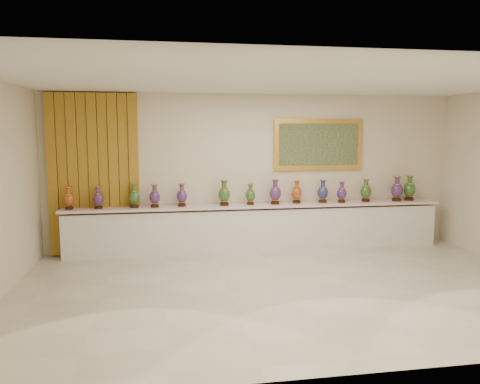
# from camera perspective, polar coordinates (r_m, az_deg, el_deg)

# --- Properties ---
(ground) EXTENTS (8.00, 8.00, 0.00)m
(ground) POSITION_cam_1_polar(r_m,az_deg,el_deg) (7.05, 5.90, -11.56)
(ground) COLOR beige
(ground) RESTS_ON ground
(room) EXTENTS (8.00, 8.00, 8.00)m
(room) POSITION_cam_1_polar(r_m,az_deg,el_deg) (8.91, -13.00, 2.69)
(room) COLOR beige
(room) RESTS_ON ground
(counter) EXTENTS (7.28, 0.48, 0.90)m
(counter) POSITION_cam_1_polar(r_m,az_deg,el_deg) (9.07, 2.14, -4.38)
(counter) COLOR white
(counter) RESTS_ON ground
(vase_0) EXTENTS (0.23, 0.23, 0.41)m
(vase_0) POSITION_cam_1_polar(r_m,az_deg,el_deg) (8.88, -20.14, -0.84)
(vase_0) COLOR black
(vase_0) RESTS_ON counter
(vase_1) EXTENTS (0.22, 0.22, 0.41)m
(vase_1) POSITION_cam_1_polar(r_m,az_deg,el_deg) (8.82, -16.90, -0.77)
(vase_1) COLOR black
(vase_1) RESTS_ON counter
(vase_2) EXTENTS (0.27, 0.27, 0.45)m
(vase_2) POSITION_cam_1_polar(r_m,az_deg,el_deg) (8.76, -12.76, -0.57)
(vase_2) COLOR black
(vase_2) RESTS_ON counter
(vase_3) EXTENTS (0.22, 0.22, 0.43)m
(vase_3) POSITION_cam_1_polar(r_m,az_deg,el_deg) (8.73, -10.36, -0.59)
(vase_3) COLOR black
(vase_3) RESTS_ON counter
(vase_4) EXTENTS (0.25, 0.25, 0.43)m
(vase_4) POSITION_cam_1_polar(r_m,az_deg,el_deg) (8.76, -7.10, -0.49)
(vase_4) COLOR black
(vase_4) RESTS_ON counter
(vase_5) EXTENTS (0.28, 0.28, 0.48)m
(vase_5) POSITION_cam_1_polar(r_m,az_deg,el_deg) (8.81, -1.94, -0.25)
(vase_5) COLOR black
(vase_5) RESTS_ON counter
(vase_6) EXTENTS (0.21, 0.21, 0.40)m
(vase_6) POSITION_cam_1_polar(r_m,az_deg,el_deg) (8.91, 1.28, -0.39)
(vase_6) COLOR black
(vase_6) RESTS_ON counter
(vase_7) EXTENTS (0.29, 0.29, 0.48)m
(vase_7) POSITION_cam_1_polar(r_m,az_deg,el_deg) (8.98, 4.31, -0.11)
(vase_7) COLOR black
(vase_7) RESTS_ON counter
(vase_8) EXTENTS (0.25, 0.25, 0.44)m
(vase_8) POSITION_cam_1_polar(r_m,az_deg,el_deg) (9.16, 6.93, -0.11)
(vase_8) COLOR black
(vase_8) RESTS_ON counter
(vase_9) EXTENTS (0.23, 0.23, 0.45)m
(vase_9) POSITION_cam_1_polar(r_m,az_deg,el_deg) (9.30, 10.06, -0.03)
(vase_9) COLOR black
(vase_9) RESTS_ON counter
(vase_10) EXTENTS (0.24, 0.24, 0.41)m
(vase_10) POSITION_cam_1_polar(r_m,az_deg,el_deg) (9.39, 12.29, -0.13)
(vase_10) COLOR black
(vase_10) RESTS_ON counter
(vase_11) EXTENTS (0.27, 0.27, 0.46)m
(vase_11) POSITION_cam_1_polar(r_m,az_deg,el_deg) (9.63, 15.09, 0.09)
(vase_11) COLOR black
(vase_11) RESTS_ON counter
(vase_12) EXTENTS (0.27, 0.27, 0.50)m
(vase_12) POSITION_cam_1_polar(r_m,az_deg,el_deg) (9.89, 18.57, 0.26)
(vase_12) COLOR black
(vase_12) RESTS_ON counter
(vase_13) EXTENTS (0.26, 0.26, 0.51)m
(vase_13) POSITION_cam_1_polar(r_m,az_deg,el_deg) (10.06, 19.96, 0.33)
(vase_13) COLOR black
(vase_13) RESTS_ON counter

